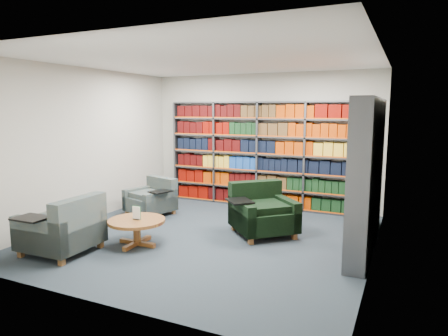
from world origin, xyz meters
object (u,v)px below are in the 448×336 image
at_px(chair_teal_left, 153,200).
at_px(chair_green_right, 261,213).
at_px(coffee_table, 137,225).
at_px(chair_teal_front, 65,230).

relative_size(chair_teal_left, chair_green_right, 0.79).
height_order(chair_teal_left, coffee_table, chair_teal_left).
relative_size(chair_teal_left, coffee_table, 1.19).
distance_m(chair_green_right, chair_teal_front, 3.04).
distance_m(chair_green_right, coffee_table, 2.04).
relative_size(chair_teal_left, chair_teal_front, 0.94).
xyz_separation_m(chair_teal_left, chair_teal_front, (0.13, -2.36, 0.05)).
height_order(chair_green_right, chair_teal_front, chair_teal_front).
relative_size(chair_teal_front, coffee_table, 1.27).
distance_m(chair_teal_left, chair_teal_front, 2.36).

